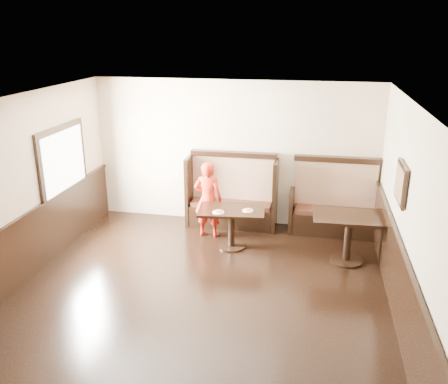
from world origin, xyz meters
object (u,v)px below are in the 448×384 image
(booth_neighbor, at_px, (334,208))
(booth_main, at_px, (232,199))
(table_main, at_px, (232,218))
(table_neighbor, at_px, (349,227))
(child, at_px, (208,199))

(booth_neighbor, bearing_deg, booth_main, 179.95)
(booth_neighbor, height_order, table_main, booth_neighbor)
(booth_neighbor, distance_m, table_neighbor, 1.21)
(booth_main, height_order, child, booth_main)
(booth_main, relative_size, child, 1.21)
(booth_neighbor, relative_size, table_main, 1.37)
(booth_main, height_order, booth_neighbor, same)
(table_neighbor, bearing_deg, child, 164.98)
(table_neighbor, bearing_deg, booth_neighbor, 97.49)
(table_neighbor, height_order, child, child)
(booth_main, xyz_separation_m, table_neighbor, (2.16, -1.18, 0.09))
(booth_main, xyz_separation_m, child, (-0.34, -0.62, 0.19))
(table_main, height_order, child, child)
(booth_neighbor, bearing_deg, table_neighbor, -80.14)
(booth_main, height_order, table_neighbor, booth_main)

